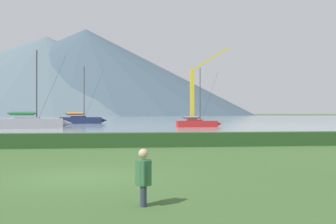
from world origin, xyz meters
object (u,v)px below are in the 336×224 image
Objects in this scene: sailboat_slip_4 at (197,123)px; person_seated_viewer at (143,174)px; sailboat_slip_1 at (32,122)px; sailboat_slip_3 at (81,120)px; dock_crane at (194,98)px.

person_seated_viewer is (-10.28, -47.13, 0.14)m from sailboat_slip_4.
sailboat_slip_1 is at bearing -176.15° from sailboat_slip_4.
sailboat_slip_4 is (17.99, -20.01, -0.18)m from sailboat_slip_3.
sailboat_slip_1 is at bearing -108.14° from sailboat_slip_3.
sailboat_slip_4 is at bearing -55.41° from sailboat_slip_3.
sailboat_slip_1 is 1.21× the size of sailboat_slip_4.
sailboat_slip_3 is at bearing -156.86° from dock_crane.
sailboat_slip_1 is at bearing -130.60° from dock_crane.
sailboat_slip_4 is (22.17, 1.91, -0.21)m from sailboat_slip_1.
sailboat_slip_4 is at bearing -3.54° from sailboat_slip_1.
sailboat_slip_1 is 42.09m from dock_crane.
dock_crane is at bearing 15.78° from sailboat_slip_3.
sailboat_slip_4 is at bearing -99.63° from dock_crane.
dock_crane is (15.34, 77.00, 4.56)m from person_seated_viewer.
sailboat_slip_1 reaches higher than sailboat_slip_4.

